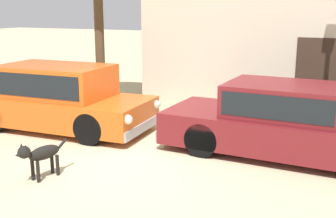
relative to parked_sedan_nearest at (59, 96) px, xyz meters
name	(u,v)px	position (x,y,z in m)	size (l,w,h in m)	color
ground_plane	(131,152)	(2.35, -0.83, -0.77)	(80.00, 80.00, 0.00)	#CCB78E
parked_sedan_nearest	(59,96)	(0.00, 0.00, 0.00)	(4.39, 1.94, 1.49)	#D15619
parked_sedan_second	(285,120)	(5.09, 0.25, -0.09)	(4.81, 1.98, 1.38)	maroon
stray_dog_spotted	(39,154)	(1.63, -2.61, -0.34)	(0.36, 0.99, 0.69)	black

